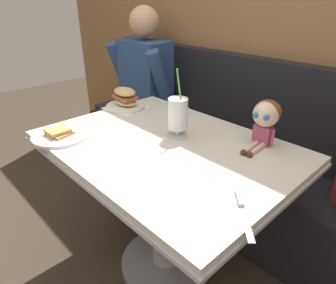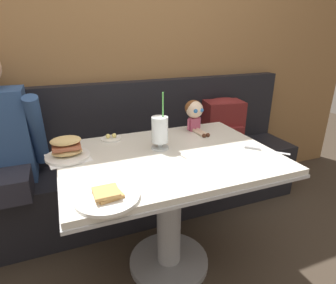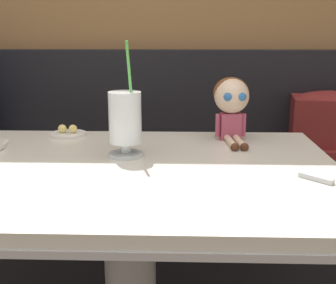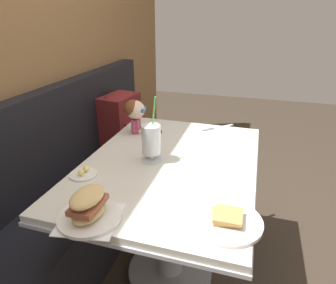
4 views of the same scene
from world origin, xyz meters
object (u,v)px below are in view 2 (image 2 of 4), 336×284
(seated_doll, at_px, (194,111))
(milkshake_glass, at_px, (160,131))
(butter_saucer, at_px, (111,138))
(butter_knife, at_px, (259,149))
(toast_plate, at_px, (107,197))
(backpack, at_px, (223,122))
(sandwich_plate, at_px, (67,149))

(seated_doll, bearing_deg, milkshake_glass, -146.17)
(butter_saucer, relative_size, butter_knife, 0.66)
(toast_plate, relative_size, butter_saucer, 2.08)
(butter_saucer, bearing_deg, seated_doll, -3.21)
(butter_saucer, height_order, backpack, backpack)
(toast_plate, distance_m, backpack, 1.43)
(butter_saucer, distance_m, seated_doll, 0.55)
(sandwich_plate, distance_m, butter_saucer, 0.32)
(sandwich_plate, height_order, backpack, sandwich_plate)
(milkshake_glass, distance_m, sandwich_plate, 0.49)
(toast_plate, height_order, butter_saucer, toast_plate)
(milkshake_glass, xyz_separation_m, backpack, (0.73, 0.51, -0.18))
(butter_saucer, bearing_deg, butter_knife, -32.41)
(milkshake_glass, xyz_separation_m, butter_knife, (0.49, -0.22, -0.10))
(butter_saucer, xyz_separation_m, butter_knife, (0.72, -0.45, -0.00))
(sandwich_plate, bearing_deg, backpack, 20.59)
(seated_doll, distance_m, backpack, 0.56)
(sandwich_plate, distance_m, butter_knife, 1.01)
(seated_doll, height_order, backpack, seated_doll)
(milkshake_glass, bearing_deg, butter_saucer, 133.08)
(sandwich_plate, height_order, butter_knife, sandwich_plate)
(milkshake_glass, xyz_separation_m, seated_doll, (0.31, 0.21, 0.03))
(milkshake_glass, distance_m, butter_saucer, 0.34)
(seated_doll, xyz_separation_m, backpack, (0.42, 0.30, -0.21))
(milkshake_glass, height_order, sandwich_plate, milkshake_glass)
(toast_plate, distance_m, butter_knife, 0.87)
(sandwich_plate, bearing_deg, butter_saucer, 35.28)
(milkshake_glass, distance_m, seated_doll, 0.37)
(butter_saucer, bearing_deg, milkshake_glass, -46.92)
(butter_knife, distance_m, backpack, 0.77)
(milkshake_glass, bearing_deg, sandwich_plate, 173.21)
(toast_plate, distance_m, milkshake_glass, 0.55)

